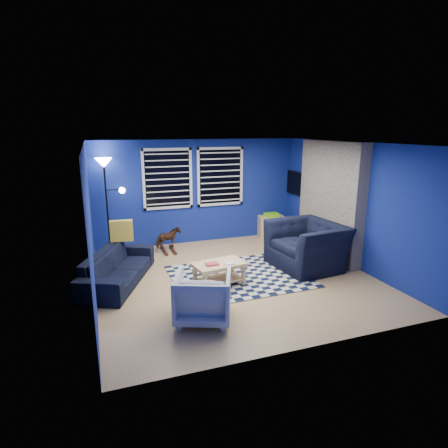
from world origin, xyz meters
The scene contains 18 objects.
floor centered at (0.00, 0.00, 0.00)m, with size 5.00×5.00×0.00m, color tan.
ceiling centered at (0.00, 0.00, 2.50)m, with size 5.00×5.00×0.00m, color white.
wall_back centered at (0.00, 2.50, 1.25)m, with size 5.00×5.00×0.00m, color navy.
wall_left centered at (-2.50, 0.00, 1.25)m, with size 5.00×5.00×0.00m, color navy.
wall_right centered at (2.50, 0.00, 1.25)m, with size 5.00×5.00×0.00m, color navy.
fireplace centered at (2.36, 0.50, 1.20)m, with size 0.65×2.00×2.50m.
window_left centered at (-0.75, 2.46, 1.60)m, with size 1.17×0.06×1.42m.
window_right centered at (0.55, 2.46, 1.60)m, with size 1.17×0.06×1.42m.
tv centered at (2.45, 2.00, 1.40)m, with size 0.07×1.00×0.58m.
rug centered at (0.09, 0.01, 0.01)m, with size 2.50×2.00×0.02m, color black.
sofa centered at (-2.10, 0.49, 0.30)m, with size 0.80×2.05×0.60m, color black.
armchair_big centered at (1.57, 0.05, 0.46)m, with size 1.23×1.41×0.92m, color black.
armchair_bent centered at (-1.02, -1.34, 0.37)m, with size 0.79×0.82×0.74m, color gray.
rocking_horse centered at (-0.89, 1.94, 0.31)m, with size 0.58×0.26×0.49m, color #472316.
coffee_table centered at (-0.40, -0.26, 0.31)m, with size 0.98×0.67×0.45m.
cabinet centered at (1.87, 2.24, 0.28)m, with size 0.73×0.56×0.64m.
floor_lamp centered at (-2.13, 2.25, 1.75)m, with size 0.58×0.36×2.14m.
throw_pillow centered at (-1.95, 1.13, 0.81)m, with size 0.43×0.13×0.41m, color yellow.
Camera 1 is at (-2.40, -6.18, 2.77)m, focal length 30.00 mm.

